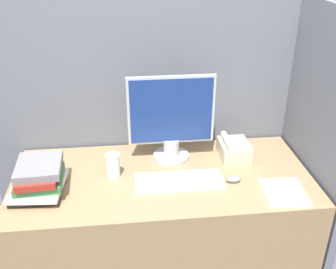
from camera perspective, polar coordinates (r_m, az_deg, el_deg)
name	(u,v)px	position (r m, az deg, el deg)	size (l,w,h in m)	color
cubicle_panel_rear	(156,131)	(2.39, -1.78, 0.52)	(1.96, 0.04, 1.58)	slate
cubicle_panel_right	(310,154)	(2.29, 19.96, -2.61)	(0.04, 0.78, 1.58)	slate
desk	(163,229)	(2.30, -0.77, -13.56)	(1.56, 0.72, 0.73)	#937551
monitor	(171,122)	(2.14, 0.47, 1.86)	(0.47, 0.20, 0.49)	#B7B7BC
keyboard	(179,181)	(2.02, 1.63, -6.81)	(0.45, 0.17, 0.02)	silver
mouse	(234,179)	(2.05, 9.49, -6.41)	(0.07, 0.04, 0.03)	gray
coffee_cup	(113,165)	(2.06, -7.98, -4.46)	(0.07, 0.07, 0.13)	white
book_stack	(39,179)	(2.03, -18.27, -6.09)	(0.26, 0.30, 0.16)	#262628
desk_telephone	(234,149)	(2.26, 9.49, -2.07)	(0.16, 0.20, 0.12)	beige
paper_pile	(284,192)	(2.03, 16.48, -8.03)	(0.21, 0.24, 0.02)	white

